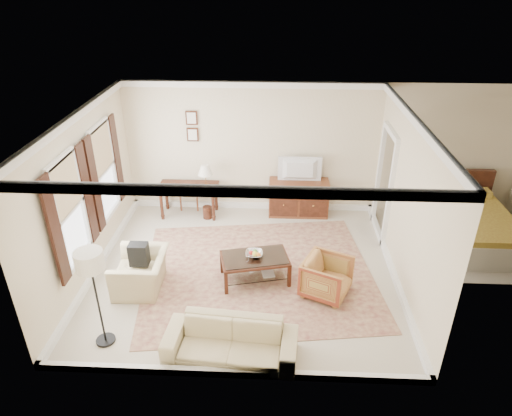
# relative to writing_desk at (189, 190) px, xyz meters

# --- Properties ---
(room_shell) EXTENTS (5.51, 5.01, 2.91)m
(room_shell) POSITION_rel_writing_desk_xyz_m (1.37, -2.08, 1.87)
(room_shell) COLOR beige
(room_shell) RESTS_ON ground
(annex_bedroom) EXTENTS (3.00, 2.70, 2.90)m
(annex_bedroom) POSITION_rel_writing_desk_xyz_m (5.86, -0.93, -0.26)
(annex_bedroom) COLOR beige
(annex_bedroom) RESTS_ON ground
(window_front) EXTENTS (0.12, 1.56, 1.80)m
(window_front) POSITION_rel_writing_desk_xyz_m (-1.33, -2.78, 0.95)
(window_front) COLOR #CCB284
(window_front) RESTS_ON room_shell
(window_rear) EXTENTS (0.12, 1.56, 1.80)m
(window_rear) POSITION_rel_writing_desk_xyz_m (-1.33, -1.18, 0.95)
(window_rear) COLOR #CCB284
(window_rear) RESTS_ON room_shell
(doorway) EXTENTS (0.10, 1.12, 2.25)m
(doorway) POSITION_rel_writing_desk_xyz_m (4.08, -0.58, 0.48)
(doorway) COLOR white
(doorway) RESTS_ON room_shell
(rug) EXTENTS (4.53, 4.03, 0.01)m
(rug) POSITION_rel_writing_desk_xyz_m (1.64, -2.16, -0.59)
(rug) COLOR maroon
(rug) RESTS_ON room_shell
(writing_desk) EXTENTS (1.30, 0.65, 0.71)m
(writing_desk) POSITION_rel_writing_desk_xyz_m (0.00, 0.00, 0.00)
(writing_desk) COLOR #502517
(writing_desk) RESTS_ON room_shell
(desk_chair) EXTENTS (0.47, 0.47, 1.05)m
(desk_chair) POSITION_rel_writing_desk_xyz_m (-0.04, 0.35, -0.07)
(desk_chair) COLOR brown
(desk_chair) RESTS_ON room_shell
(desk_lamp) EXTENTS (0.32, 0.32, 0.50)m
(desk_lamp) POSITION_rel_writing_desk_xyz_m (0.40, 0.00, 0.36)
(desk_lamp) COLOR silver
(desk_lamp) RESTS_ON writing_desk
(framed_prints) EXTENTS (0.25, 0.04, 0.68)m
(framed_prints) POSITION_rel_writing_desk_xyz_m (0.10, 0.39, 1.34)
(framed_prints) COLOR #502517
(framed_prints) RESTS_ON room_shell
(sideboard) EXTENTS (1.31, 0.50, 0.81)m
(sideboard) POSITION_rel_writing_desk_xyz_m (2.43, 0.14, -0.19)
(sideboard) COLOR brown
(sideboard) RESTS_ON room_shell
(tv) EXTENTS (0.90, 0.52, 0.12)m
(tv) POSITION_rel_writing_desk_xyz_m (2.43, 0.12, 0.66)
(tv) COLOR black
(tv) RESTS_ON sideboard
(coffee_table) EXTENTS (1.29, 0.93, 0.49)m
(coffee_table) POSITION_rel_writing_desk_xyz_m (1.58, -2.35, -0.22)
(coffee_table) COLOR #502517
(coffee_table) RESTS_ON room_shell
(fruit_bowl) EXTENTS (0.42, 0.42, 0.10)m
(fruit_bowl) POSITION_rel_writing_desk_xyz_m (1.57, -2.33, -0.05)
(fruit_bowl) COLOR silver
(fruit_bowl) RESTS_ON coffee_table
(book_a) EXTENTS (0.25, 0.19, 0.38)m
(book_a) POSITION_rel_writing_desk_xyz_m (1.42, -2.30, -0.41)
(book_a) COLOR brown
(book_a) RESTS_ON coffee_table
(book_b) EXTENTS (0.28, 0.08, 0.38)m
(book_b) POSITION_rel_writing_desk_xyz_m (1.71, -2.41, -0.41)
(book_b) COLOR brown
(book_b) RESTS_ON coffee_table
(striped_armchair) EXTENTS (0.93, 0.96, 0.76)m
(striped_armchair) POSITION_rel_writing_desk_xyz_m (2.81, -2.69, -0.22)
(striped_armchair) COLOR maroon
(striped_armchair) RESTS_ON room_shell
(club_armchair) EXTENTS (0.67, 1.01, 0.87)m
(club_armchair) POSITION_rel_writing_desk_xyz_m (-0.37, -2.66, -0.16)
(club_armchair) COLOR tan
(club_armchair) RESTS_ON room_shell
(backpack) EXTENTS (0.23, 0.33, 0.40)m
(backpack) POSITION_rel_writing_desk_xyz_m (-0.39, -2.56, 0.08)
(backpack) COLOR black
(backpack) RESTS_ON club_armchair
(sofa) EXTENTS (1.92, 0.71, 0.74)m
(sofa) POSITION_rel_writing_desk_xyz_m (1.33, -4.17, -0.23)
(sofa) COLOR tan
(sofa) RESTS_ON room_shell
(floor_lamp) EXTENTS (0.40, 0.40, 1.60)m
(floor_lamp) POSITION_rel_writing_desk_xyz_m (-0.58, -3.97, 0.75)
(floor_lamp) COLOR black
(floor_lamp) RESTS_ON room_shell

